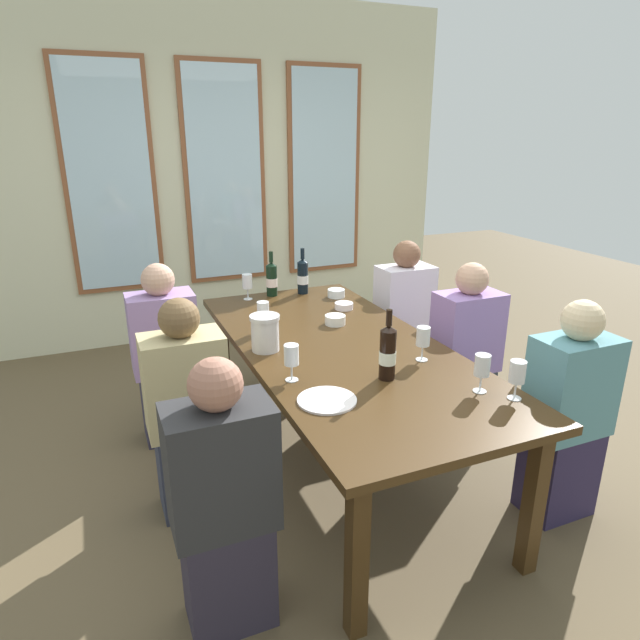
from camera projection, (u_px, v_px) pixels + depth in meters
name	position (u px, v px, depth m)	size (l,w,h in m)	color
ground_plane	(340.00, 465.00, 3.16)	(12.00, 12.00, 0.00)	brown
back_wall_with_windows	(224.00, 175.00, 4.84)	(4.22, 0.10, 2.90)	beige
dining_table	(341.00, 357.00, 2.94)	(1.02, 2.25, 0.74)	#3E2912
white_plate_0	(327.00, 400.00, 2.32)	(0.25, 0.25, 0.01)	white
metal_pitcher	(265.00, 333.00, 2.83)	(0.16, 0.16, 0.19)	silver
wine_bottle_0	(272.00, 279.00, 3.76)	(0.08, 0.08, 0.31)	black
wine_bottle_1	(303.00, 276.00, 3.81)	(0.08, 0.08, 0.32)	black
wine_bottle_2	(388.00, 352.00, 2.49)	(0.08, 0.08, 0.33)	black
tasting_bowl_0	(335.00, 320.00, 3.23)	(0.12, 0.12, 0.05)	white
tasting_bowl_1	(336.00, 293.00, 3.75)	(0.12, 0.12, 0.05)	white
tasting_bowl_2	(344.00, 306.00, 3.51)	(0.12, 0.12, 0.04)	white
wine_glass_0	(263.00, 312.00, 3.09)	(0.07, 0.07, 0.17)	white
wine_glass_1	(517.00, 374.00, 2.30)	(0.07, 0.07, 0.17)	white
wine_glass_2	(423.00, 338.00, 2.70)	(0.07, 0.07, 0.17)	white
wine_glass_3	(291.00, 357.00, 2.47)	(0.07, 0.07, 0.17)	white
wine_glass_4	(482.00, 367.00, 2.37)	(0.07, 0.07, 0.17)	white
wine_glass_5	(247.00, 283.00, 3.67)	(0.07, 0.07, 0.17)	white
seated_person_0	(187.00, 414.00, 2.65)	(0.38, 0.24, 1.11)	#2F3244
seated_person_1	(465.00, 357.00, 3.31)	(0.38, 0.24, 1.11)	#31363B
seated_person_2	(224.00, 505.00, 2.00)	(0.38, 0.24, 1.11)	#2B2634
seated_person_3	(567.00, 417.00, 2.62)	(0.38, 0.24, 1.11)	#2B2343
seated_person_4	(166.00, 358.00, 3.29)	(0.38, 0.24, 1.11)	#2F2B3F
seated_person_5	(403.00, 321.00, 3.93)	(0.38, 0.24, 1.11)	#363934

